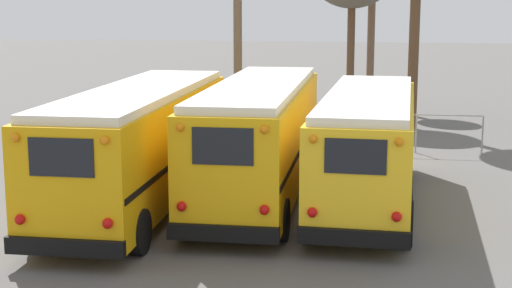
% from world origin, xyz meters
% --- Properties ---
extents(ground_plane, '(160.00, 160.00, 0.00)m').
position_xyz_m(ground_plane, '(0.00, 0.00, 0.00)').
color(ground_plane, '#5B5956').
extents(school_bus_0, '(2.62, 10.80, 3.20)m').
position_xyz_m(school_bus_0, '(-3.01, -1.21, 1.75)').
color(school_bus_0, '#E5A00C').
rests_on(school_bus_0, ground).
extents(school_bus_1, '(2.55, 10.54, 3.25)m').
position_xyz_m(school_bus_1, '(-0.00, 0.11, 1.77)').
color(school_bus_1, '#EAAA0F').
rests_on(school_bus_1, ground).
extents(school_bus_2, '(2.82, 9.95, 3.06)m').
position_xyz_m(school_bus_2, '(3.01, -0.18, 1.68)').
color(school_bus_2, yellow).
rests_on(school_bus_2, ground).
extents(utility_pole, '(1.80, 0.33, 7.25)m').
position_xyz_m(utility_pole, '(-2.16, 8.95, 3.74)').
color(utility_pole, brown).
rests_on(utility_pole, ground).
extents(fence_line, '(14.08, 0.06, 1.42)m').
position_xyz_m(fence_line, '(0.00, 7.41, 0.97)').
color(fence_line, '#939399').
rests_on(fence_line, ground).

